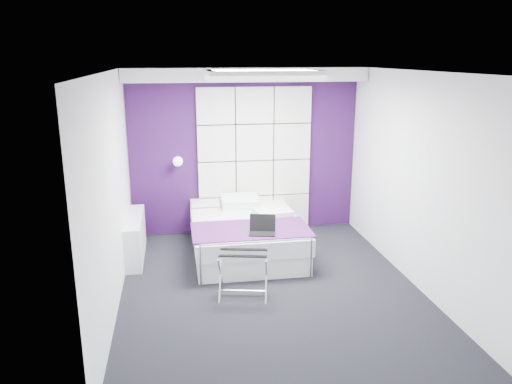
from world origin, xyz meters
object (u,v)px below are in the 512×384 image
(luggage_rack, at_px, (243,274))
(bed, at_px, (246,235))
(radiator, at_px, (135,237))
(nightstand, at_px, (205,203))
(wall_lamp, at_px, (178,161))
(laptop, at_px, (262,229))

(luggage_rack, bearing_deg, bed, 92.63)
(radiator, xyz_separation_m, nightstand, (1.03, 0.72, 0.25))
(wall_lamp, relative_size, bed, 0.08)
(wall_lamp, bearing_deg, nightstand, -5.80)
(radiator, height_order, nightstand, radiator)
(nightstand, bearing_deg, bed, -57.63)
(wall_lamp, height_order, nightstand, wall_lamp)
(nightstand, height_order, laptop, laptop)
(radiator, xyz_separation_m, luggage_rack, (1.34, -1.41, -0.02))
(nightstand, bearing_deg, radiator, -145.14)
(wall_lamp, bearing_deg, bed, -43.38)
(wall_lamp, distance_m, luggage_rack, 2.47)
(luggage_rack, xyz_separation_m, laptop, (0.34, 0.67, 0.31))
(bed, height_order, laptop, laptop)
(bed, bearing_deg, laptop, -79.53)
(wall_lamp, height_order, radiator, wall_lamp)
(wall_lamp, height_order, bed, wall_lamp)
(radiator, xyz_separation_m, bed, (1.56, -0.11, -0.02))
(wall_lamp, relative_size, luggage_rack, 0.27)
(radiator, bearing_deg, laptop, -23.86)
(nightstand, relative_size, luggage_rack, 0.80)
(bed, xyz_separation_m, nightstand, (-0.52, 0.83, 0.27))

